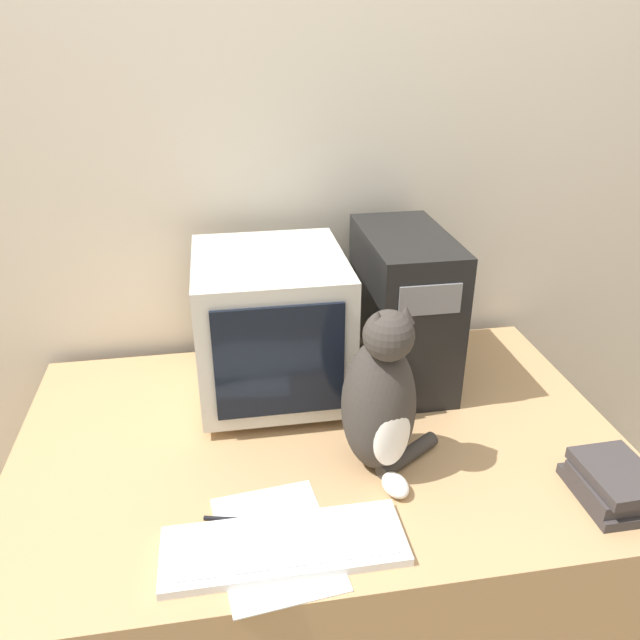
{
  "coord_description": "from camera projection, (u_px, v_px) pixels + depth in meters",
  "views": [
    {
      "loc": [
        -0.2,
        -0.73,
        1.66
      ],
      "look_at": [
        0.01,
        0.51,
        1.04
      ],
      "focal_mm": 35.0,
      "sensor_mm": 36.0,
      "label": 1
    }
  ],
  "objects": [
    {
      "name": "wall_back",
      "position": [
        288.0,
        176.0,
        1.73
      ],
      "size": [
        7.0,
        0.05,
        2.5
      ],
      "color": "beige",
      "rests_on": "ground_plane"
    },
    {
      "name": "desk",
      "position": [
        320.0,
        551.0,
        1.65
      ],
      "size": [
        1.42,
        0.92,
        0.75
      ],
      "color": "tan",
      "rests_on": "ground_plane"
    },
    {
      "name": "crt_monitor",
      "position": [
        271.0,
        325.0,
        1.57
      ],
      "size": [
        0.37,
        0.4,
        0.38
      ],
      "color": "beige",
      "rests_on": "desk"
    },
    {
      "name": "computer_tower",
      "position": [
        403.0,
        308.0,
        1.65
      ],
      "size": [
        0.21,
        0.4,
        0.4
      ],
      "color": "black",
      "rests_on": "desk"
    },
    {
      "name": "keyboard",
      "position": [
        284.0,
        546.0,
        1.16
      ],
      "size": [
        0.46,
        0.16,
        0.02
      ],
      "color": "silver",
      "rests_on": "desk"
    },
    {
      "name": "cat",
      "position": [
        381.0,
        402.0,
        1.31
      ],
      "size": [
        0.25,
        0.24,
        0.4
      ],
      "rotation": [
        0.0,
        0.0,
        0.18
      ],
      "color": "#38332D",
      "rests_on": "desk"
    },
    {
      "name": "book_stack",
      "position": [
        614.0,
        484.0,
        1.27
      ],
      "size": [
        0.14,
        0.19,
        0.08
      ],
      "color": "#383333",
      "rests_on": "desk"
    },
    {
      "name": "pen",
      "position": [
        241.0,
        520.0,
        1.23
      ],
      "size": [
        0.15,
        0.04,
        0.01
      ],
      "color": "black",
      "rests_on": "desk"
    },
    {
      "name": "paper_sheet",
      "position": [
        276.0,
        542.0,
        1.18
      ],
      "size": [
        0.24,
        0.32,
        0.0
      ],
      "color": "white",
      "rests_on": "desk"
    }
  ]
}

